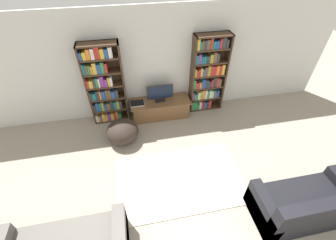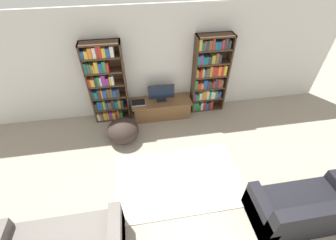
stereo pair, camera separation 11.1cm
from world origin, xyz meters
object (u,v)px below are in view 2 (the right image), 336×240
(television, at_px, (161,93))
(laptop, at_px, (138,103))
(tv_stand, at_px, (162,108))
(beanbag_ottoman, at_px, (123,131))
(couch_right_sofa, at_px, (304,210))
(bookshelf_right, at_px, (209,75))
(bookshelf_left, at_px, (106,84))

(television, bearing_deg, laptop, -178.52)
(television, bearing_deg, tv_stand, -90.00)
(television, xyz_separation_m, beanbag_ottoman, (-0.98, -0.70, -0.44))
(tv_stand, bearing_deg, television, 90.00)
(television, xyz_separation_m, couch_right_sofa, (1.89, -3.07, -0.40))
(bookshelf_right, distance_m, television, 1.24)
(bookshelf_left, bearing_deg, laptop, -11.31)
(tv_stand, distance_m, laptop, 0.62)
(bookshelf_right, distance_m, laptop, 1.84)
(bookshelf_left, relative_size, bookshelf_right, 1.00)
(bookshelf_right, bearing_deg, beanbag_ottoman, -159.31)
(television, relative_size, beanbag_ottoman, 0.88)
(tv_stand, bearing_deg, bookshelf_left, 173.77)
(bookshelf_left, bearing_deg, television, -5.63)
(bookshelf_right, relative_size, beanbag_ottoman, 2.77)
(bookshelf_right, height_order, television, bookshelf_right)
(bookshelf_right, bearing_deg, television, -174.13)
(bookshelf_left, distance_m, couch_right_sofa, 4.54)
(television, bearing_deg, couch_right_sofa, -58.47)
(tv_stand, distance_m, couch_right_sofa, 3.60)
(couch_right_sofa, bearing_deg, laptop, 128.71)
(bookshelf_left, distance_m, tv_stand, 1.47)
(laptop, xyz_separation_m, beanbag_ottoman, (-0.41, -0.68, -0.23))
(television, distance_m, laptop, 0.61)
(bookshelf_left, height_order, tv_stand, bookshelf_left)
(television, height_order, beanbag_ottoman, television)
(beanbag_ottoman, bearing_deg, tv_stand, 35.01)
(bookshelf_left, height_order, laptop, bookshelf_left)
(laptop, bearing_deg, television, 1.48)
(tv_stand, relative_size, couch_right_sofa, 0.91)
(laptop, distance_m, beanbag_ottoman, 0.83)
(bookshelf_left, distance_m, television, 1.30)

